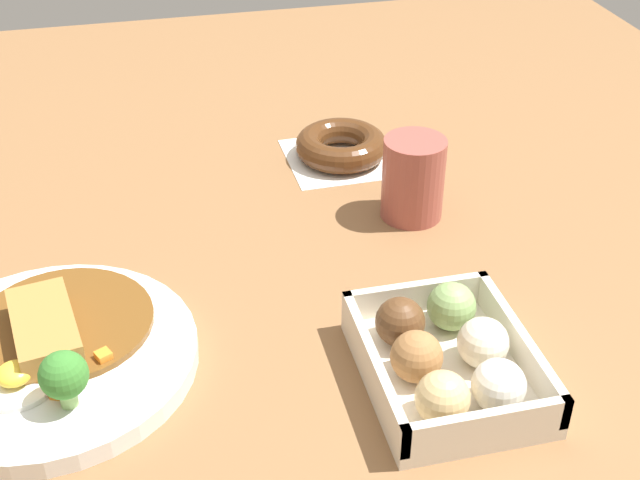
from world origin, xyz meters
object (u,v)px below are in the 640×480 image
(coffee_mug, at_px, (413,178))
(donut_box, at_px, (447,358))
(chocolate_ring_donut, at_px, (341,146))
(curry_plate, at_px, (50,354))

(coffee_mug, bearing_deg, donut_box, 167.79)
(chocolate_ring_donut, bearing_deg, donut_box, 178.06)
(coffee_mug, bearing_deg, curry_plate, 113.25)
(curry_plate, xyz_separation_m, chocolate_ring_donut, (0.31, -0.34, 0.00))
(chocolate_ring_donut, bearing_deg, curry_plate, 132.33)
(donut_box, bearing_deg, curry_plate, 73.67)
(donut_box, xyz_separation_m, coffee_mug, (0.26, -0.06, 0.02))
(curry_plate, height_order, chocolate_ring_donut, curry_plate)
(curry_plate, distance_m, coffee_mug, 0.42)
(curry_plate, bearing_deg, donut_box, -106.33)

